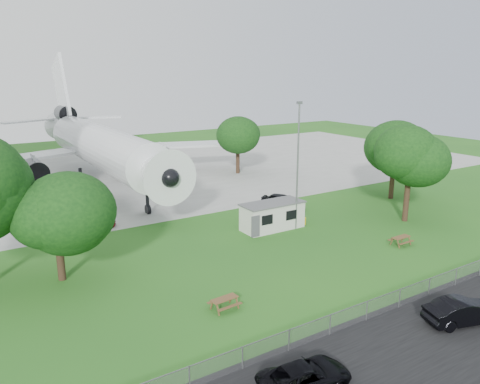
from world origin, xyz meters
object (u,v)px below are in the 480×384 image
site_cabin (272,216)px  car_centre_sedan (463,311)px  airliner (98,144)px  picnic_east (400,245)px  picnic_west (225,309)px

site_cabin → car_centre_sedan: (-0.68, -20.26, -0.53)m
airliner → car_centre_sedan: airliner is taller
airliner → site_cabin: airliner is taller
car_centre_sedan → picnic_east: bearing=-18.0°
site_cabin → car_centre_sedan: site_cabin is taller
airliner → picnic_west: airliner is taller
picnic_west → car_centre_sedan: 14.53m
picnic_west → car_centre_sedan: car_centre_sedan is taller
site_cabin → picnic_west: (-11.90, -11.07, -1.31)m
picnic_east → car_centre_sedan: (-7.59, -10.71, 0.78)m
picnic_west → car_centre_sedan: (11.23, -9.19, 0.78)m
site_cabin → picnic_west: size_ratio=3.75×
airliner → picnic_west: size_ratio=26.52×
airliner → site_cabin: 29.88m
picnic_east → car_centre_sedan: 13.15m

